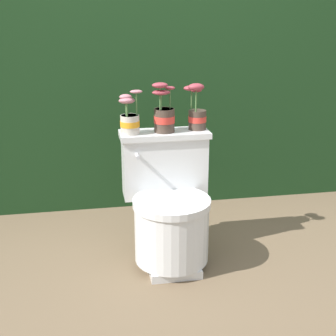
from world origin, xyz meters
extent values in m
plane|color=brown|center=(0.00, 0.00, 0.00)|extent=(12.00, 12.00, 0.00)
cube|color=#193819|center=(0.00, 1.30, 0.69)|extent=(4.04, 0.95, 1.37)
cube|color=silver|center=(-0.02, 0.00, 0.02)|extent=(0.26, 0.33, 0.04)
cylinder|color=silver|center=(-0.02, 0.00, 0.19)|extent=(0.38, 0.38, 0.30)
cylinder|color=silver|center=(-0.02, 0.00, 0.36)|extent=(0.40, 0.40, 0.04)
cube|color=silver|center=(-0.02, 0.21, 0.49)|extent=(0.45, 0.16, 0.33)
cube|color=silver|center=(-0.02, 0.21, 0.66)|extent=(0.47, 0.19, 0.03)
cylinder|color=silver|center=(-0.17, 0.10, 0.58)|extent=(0.02, 0.05, 0.02)
cylinder|color=beige|center=(-0.20, 0.19, 0.73)|extent=(0.10, 0.10, 0.10)
cylinder|color=orange|center=(-0.20, 0.19, 0.73)|extent=(0.10, 0.10, 0.03)
cylinder|color=#332319|center=(-0.20, 0.19, 0.77)|extent=(0.09, 0.09, 0.01)
cylinder|color=#4C753D|center=(-0.22, 0.16, 0.81)|extent=(0.01, 0.01, 0.07)
ellipsoid|color=#B26B75|center=(-0.22, 0.16, 0.86)|extent=(0.07, 0.05, 0.03)
cylinder|color=#4C753D|center=(-0.22, 0.18, 0.82)|extent=(0.01, 0.01, 0.09)
ellipsoid|color=#B26B75|center=(-0.22, 0.18, 0.87)|extent=(0.06, 0.04, 0.03)
cylinder|color=#4C753D|center=(-0.17, 0.18, 0.84)|extent=(0.01, 0.01, 0.12)
ellipsoid|color=#B26B75|center=(-0.17, 0.18, 0.90)|extent=(0.06, 0.04, 0.02)
cylinder|color=#4C753D|center=(-0.21, 0.19, 0.81)|extent=(0.01, 0.01, 0.07)
ellipsoid|color=#B26B75|center=(-0.21, 0.19, 0.85)|extent=(0.08, 0.06, 0.03)
cylinder|color=#47382D|center=(-0.02, 0.21, 0.74)|extent=(0.11, 0.11, 0.12)
cylinder|color=red|center=(-0.02, 0.21, 0.75)|extent=(0.11, 0.11, 0.04)
cylinder|color=#332319|center=(-0.02, 0.21, 0.80)|extent=(0.10, 0.10, 0.01)
cylinder|color=#4C753D|center=(-0.04, 0.19, 0.84)|extent=(0.01, 0.01, 0.08)
ellipsoid|color=#93333D|center=(-0.04, 0.19, 0.89)|extent=(0.09, 0.06, 0.03)
cylinder|color=#4C753D|center=(0.01, 0.21, 0.85)|extent=(0.01, 0.01, 0.10)
ellipsoid|color=#93333D|center=(0.01, 0.21, 0.91)|extent=(0.05, 0.04, 0.02)
cylinder|color=#4C753D|center=(-0.04, 0.18, 0.86)|extent=(0.01, 0.01, 0.12)
ellipsoid|color=#93333D|center=(-0.04, 0.18, 0.93)|extent=(0.08, 0.06, 0.03)
cylinder|color=#47382D|center=(0.16, 0.23, 0.73)|extent=(0.09, 0.09, 0.10)
cylinder|color=red|center=(0.16, 0.23, 0.73)|extent=(0.10, 0.10, 0.03)
cylinder|color=#332319|center=(0.16, 0.23, 0.78)|extent=(0.09, 0.09, 0.01)
cylinder|color=#4C753D|center=(0.14, 0.25, 0.83)|extent=(0.01, 0.01, 0.11)
ellipsoid|color=#93333D|center=(0.14, 0.25, 0.90)|extent=(0.09, 0.06, 0.03)
cylinder|color=#4C753D|center=(0.15, 0.22, 0.83)|extent=(0.01, 0.01, 0.10)
ellipsoid|color=#93333D|center=(0.15, 0.22, 0.89)|extent=(0.06, 0.04, 0.02)
cylinder|color=#4C753D|center=(0.15, 0.19, 0.84)|extent=(0.01, 0.01, 0.12)
ellipsoid|color=#93333D|center=(0.15, 0.19, 0.91)|extent=(0.08, 0.06, 0.04)
camera|label=1|loc=(-0.42, -2.15, 1.29)|focal=50.00mm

